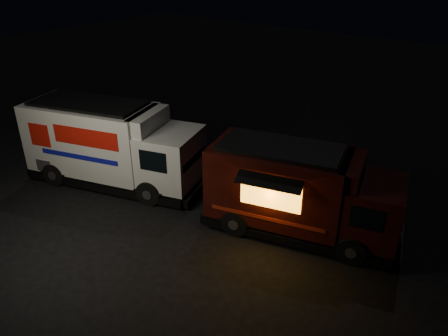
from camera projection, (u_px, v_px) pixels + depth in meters
ground at (156, 213)px, 16.23m from camera, size 80.00×80.00×0.00m
white_truck at (114, 145)px, 17.63m from camera, size 7.91×4.69×3.40m
red_truck at (303, 192)px, 14.50m from camera, size 7.03×4.09×3.08m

